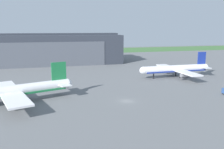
{
  "coord_description": "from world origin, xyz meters",
  "views": [
    {
      "loc": [
        -23.72,
        -69.39,
        23.41
      ],
      "look_at": [
        -0.49,
        17.01,
        5.72
      ],
      "focal_mm": 37.17,
      "sensor_mm": 36.0,
      "label": 1
    }
  ],
  "objects": [
    {
      "name": "airliner_far_left",
      "position": [
        35.18,
        29.99,
        4.1
      ],
      "size": [
        37.49,
        33.23,
        12.09
      ],
      "color": "white",
      "rests_on": "ground_plane"
    },
    {
      "name": "maintenance_hangar",
      "position": [
        -30.62,
        96.09,
        9.77
      ],
      "size": [
        109.13,
        36.32,
        20.45
      ],
      "color": "#2D333D",
      "rests_on": "ground_plane"
    },
    {
      "name": "ground_plane",
      "position": [
        0.0,
        0.0,
        0.0
      ],
      "size": [
        440.0,
        440.0,
        0.0
      ],
      "primitive_type": "plane",
      "color": "slate"
    },
    {
      "name": "airliner_near_right",
      "position": [
        -37.02,
        6.47,
        4.05
      ],
      "size": [
        41.4,
        33.9,
        12.16
      ],
      "color": "white",
      "rests_on": "ground_plane"
    },
    {
      "name": "grass_field_strip",
      "position": [
        0.0,
        179.15,
        0.04
      ],
      "size": [
        440.0,
        56.0,
        0.08
      ],
      "primitive_type": "cube",
      "color": "#416E3A",
      "rests_on": "ground_plane"
    }
  ]
}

